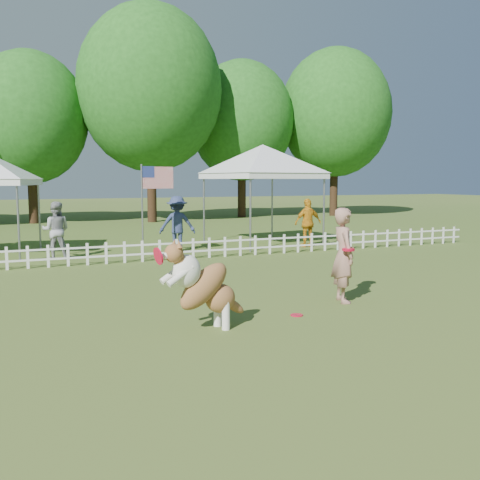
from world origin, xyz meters
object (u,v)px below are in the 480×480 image
(canopy_tent_right, at_px, (263,196))
(flag_pole, at_px, (142,212))
(frisbee_on_turf, at_px, (297,315))
(spectator_a, at_px, (56,230))
(spectator_b, at_px, (177,224))
(dog, at_px, (205,286))
(handler, at_px, (344,255))
(spectator_c, at_px, (308,223))

(canopy_tent_right, distance_m, flag_pole, 5.16)
(frisbee_on_turf, xyz_separation_m, flag_pole, (-0.90, 7.56, 1.36))
(flag_pole, distance_m, spectator_a, 2.57)
(flag_pole, bearing_deg, spectator_a, 148.98)
(frisbee_on_turf, relative_size, canopy_tent_right, 0.06)
(spectator_b, bearing_deg, spectator_a, 19.41)
(frisbee_on_turf, bearing_deg, spectator_b, 86.73)
(dog, relative_size, frisbee_on_turf, 6.60)
(handler, distance_m, frisbee_on_turf, 1.68)
(handler, relative_size, spectator_c, 1.07)
(handler, xyz_separation_m, frisbee_on_turf, (-1.31, -0.58, -0.88))
(handler, distance_m, spectator_c, 8.36)
(canopy_tent_right, xyz_separation_m, spectator_a, (-7.10, -0.95, -0.89))
(frisbee_on_turf, bearing_deg, flag_pole, 96.78)
(dog, xyz_separation_m, flag_pole, (0.84, 7.80, 0.68))
(spectator_c, bearing_deg, spectator_a, -0.28)
(dog, relative_size, spectator_c, 0.84)
(canopy_tent_right, xyz_separation_m, flag_pole, (-4.78, -1.91, -0.36))
(spectator_b, bearing_deg, flag_pole, 56.36)
(dog, bearing_deg, flag_pole, 73.56)
(flag_pole, relative_size, spectator_b, 1.54)
(spectator_a, xyz_separation_m, spectator_b, (3.72, 0.23, 0.05))
(dog, bearing_deg, frisbee_on_turf, -2.23)
(frisbee_on_turf, bearing_deg, spectator_c, 58.53)
(spectator_c, bearing_deg, canopy_tent_right, -49.07)
(dog, height_order, spectator_c, spectator_c)
(canopy_tent_right, height_order, spectator_a, canopy_tent_right)
(spectator_a, xyz_separation_m, spectator_c, (8.18, -0.42, -0.01))
(frisbee_on_turf, height_order, spectator_b, spectator_b)
(handler, height_order, spectator_a, handler)
(dog, xyz_separation_m, frisbee_on_turf, (1.73, 0.25, -0.69))
(canopy_tent_right, bearing_deg, frisbee_on_turf, -121.57)
(canopy_tent_right, distance_m, spectator_c, 1.96)
(dog, height_order, flag_pole, flag_pole)
(spectator_a, height_order, spectator_b, spectator_b)
(spectator_a, bearing_deg, spectator_c, -166.75)
(flag_pole, relative_size, spectator_a, 1.64)
(handler, relative_size, spectator_a, 1.06)
(handler, relative_size, frisbee_on_turf, 8.45)
(frisbee_on_turf, xyz_separation_m, spectator_c, (4.96, 8.10, 0.82))
(dog, bearing_deg, spectator_a, 89.32)
(flag_pole, bearing_deg, dog, -104.61)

